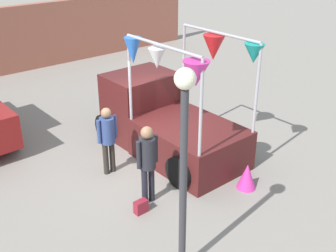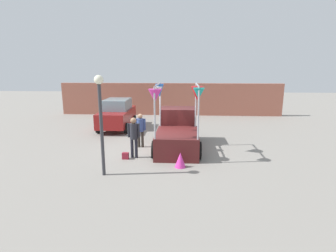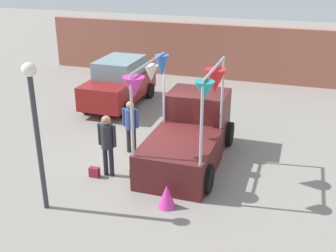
{
  "view_description": "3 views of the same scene",
  "coord_description": "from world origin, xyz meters",
  "px_view_note": "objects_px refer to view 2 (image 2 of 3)",
  "views": [
    {
      "loc": [
        -5.53,
        -7.18,
        5.34
      ],
      "look_at": [
        -0.15,
        -0.81,
        1.4
      ],
      "focal_mm": 45.0,
      "sensor_mm": 36.0,
      "label": 1
    },
    {
      "loc": [
        1.09,
        -11.96,
        3.87
      ],
      "look_at": [
        0.4,
        -0.29,
        1.24
      ],
      "focal_mm": 28.0,
      "sensor_mm": 36.0,
      "label": 2
    },
    {
      "loc": [
        3.74,
        -10.51,
        5.77
      ],
      "look_at": [
        0.54,
        -0.68,
        1.49
      ],
      "focal_mm": 45.0,
      "sensor_mm": 36.0,
      "label": 3
    }
  ],
  "objects_px": {
    "person_vendor": "(140,127)",
    "folded_kite_bundle_magenta": "(180,160)",
    "parked_car": "(117,114)",
    "handbag": "(125,156)",
    "vendor_truck": "(177,130)",
    "street_lamp": "(100,111)",
    "person_customer": "(134,134)"
  },
  "relations": [
    {
      "from": "vendor_truck",
      "to": "street_lamp",
      "type": "distance_m",
      "value": 4.73
    },
    {
      "from": "vendor_truck",
      "to": "street_lamp",
      "type": "relative_size",
      "value": 1.15
    },
    {
      "from": "folded_kite_bundle_magenta",
      "to": "person_customer",
      "type": "bearing_deg",
      "value": 153.67
    },
    {
      "from": "person_customer",
      "to": "handbag",
      "type": "distance_m",
      "value": 1.03
    },
    {
      "from": "vendor_truck",
      "to": "person_vendor",
      "type": "height_order",
      "value": "vendor_truck"
    },
    {
      "from": "handbag",
      "to": "street_lamp",
      "type": "bearing_deg",
      "value": -103.59
    },
    {
      "from": "street_lamp",
      "to": "folded_kite_bundle_magenta",
      "type": "relative_size",
      "value": 6.02
    },
    {
      "from": "parked_car",
      "to": "folded_kite_bundle_magenta",
      "type": "distance_m",
      "value": 7.73
    },
    {
      "from": "vendor_truck",
      "to": "folded_kite_bundle_magenta",
      "type": "bearing_deg",
      "value": -86.2
    },
    {
      "from": "handbag",
      "to": "person_customer",
      "type": "bearing_deg",
      "value": 29.74
    },
    {
      "from": "vendor_truck",
      "to": "handbag",
      "type": "distance_m",
      "value": 3.0
    },
    {
      "from": "parked_car",
      "to": "handbag",
      "type": "xyz_separation_m",
      "value": [
        1.76,
        -5.7,
        -0.8
      ]
    },
    {
      "from": "person_customer",
      "to": "street_lamp",
      "type": "bearing_deg",
      "value": -111.71
    },
    {
      "from": "handbag",
      "to": "street_lamp",
      "type": "distance_m",
      "value": 2.86
    },
    {
      "from": "parked_car",
      "to": "person_customer",
      "type": "bearing_deg",
      "value": -68.96
    },
    {
      "from": "parked_car",
      "to": "street_lamp",
      "type": "height_order",
      "value": "street_lamp"
    },
    {
      "from": "parked_car",
      "to": "folded_kite_bundle_magenta",
      "type": "bearing_deg",
      "value": -57.53
    },
    {
      "from": "person_vendor",
      "to": "vendor_truck",
      "type": "bearing_deg",
      "value": 5.06
    },
    {
      "from": "person_vendor",
      "to": "street_lamp",
      "type": "bearing_deg",
      "value": -102.9
    },
    {
      "from": "person_vendor",
      "to": "folded_kite_bundle_magenta",
      "type": "bearing_deg",
      "value": -52.11
    },
    {
      "from": "street_lamp",
      "to": "folded_kite_bundle_magenta",
      "type": "height_order",
      "value": "street_lamp"
    },
    {
      "from": "parked_car",
      "to": "folded_kite_bundle_magenta",
      "type": "relative_size",
      "value": 6.67
    },
    {
      "from": "handbag",
      "to": "folded_kite_bundle_magenta",
      "type": "xyz_separation_m",
      "value": [
        2.37,
        -0.8,
        0.16
      ]
    },
    {
      "from": "parked_car",
      "to": "person_customer",
      "type": "distance_m",
      "value": 5.89
    },
    {
      "from": "person_vendor",
      "to": "folded_kite_bundle_magenta",
      "type": "xyz_separation_m",
      "value": [
        1.99,
        -2.55,
        -0.71
      ]
    },
    {
      "from": "parked_car",
      "to": "folded_kite_bundle_magenta",
      "type": "xyz_separation_m",
      "value": [
        4.13,
        -6.5,
        -0.64
      ]
    },
    {
      "from": "person_customer",
      "to": "handbag",
      "type": "height_order",
      "value": "person_customer"
    },
    {
      "from": "parked_car",
      "to": "person_vendor",
      "type": "distance_m",
      "value": 4.49
    },
    {
      "from": "handbag",
      "to": "street_lamp",
      "type": "relative_size",
      "value": 0.08
    },
    {
      "from": "person_vendor",
      "to": "folded_kite_bundle_magenta",
      "type": "height_order",
      "value": "person_vendor"
    },
    {
      "from": "vendor_truck",
      "to": "street_lamp",
      "type": "xyz_separation_m",
      "value": [
        -2.61,
        -3.64,
        1.51
      ]
    },
    {
      "from": "vendor_truck",
      "to": "folded_kite_bundle_magenta",
      "type": "distance_m",
      "value": 2.78
    }
  ]
}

